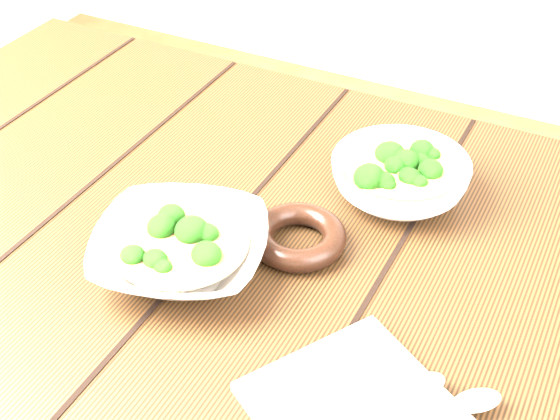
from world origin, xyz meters
name	(u,v)px	position (x,y,z in m)	size (l,w,h in m)	color
table	(235,313)	(0.00, 0.00, 0.63)	(1.20, 0.80, 0.75)	#35200F
soup_bowl_front	(181,249)	(-0.03, -0.06, 0.78)	(0.25, 0.25, 0.06)	silver
soup_bowl_back	(400,177)	(0.14, 0.17, 0.78)	(0.20, 0.20, 0.06)	silver
trivet	(298,237)	(0.07, 0.03, 0.76)	(0.11, 0.11, 0.03)	black
spoon_left	(392,398)	(0.25, -0.14, 0.76)	(0.11, 0.15, 0.01)	#ADA999
spoon_right	(444,409)	(0.30, -0.13, 0.76)	(0.13, 0.13, 0.01)	#ADA999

